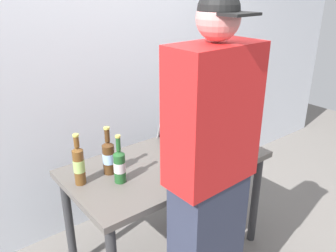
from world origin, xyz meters
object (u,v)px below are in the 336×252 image
Objects in this scene: beer_bottle_green at (120,165)px; person_figure at (210,182)px; beer_bottle_brown at (79,164)px; beer_bottle_amber at (109,156)px; laptop at (184,136)px.

person_figure reaches higher than beer_bottle_green.
beer_bottle_amber is (0.20, 0.00, -0.01)m from beer_bottle_brown.
laptop is 1.21× the size of beer_bottle_brown.
beer_bottle_brown is at bearing 146.97° from beer_bottle_green.
person_figure is (0.23, -0.51, 0.05)m from beer_bottle_green.
beer_bottle_amber is 0.13m from beer_bottle_green.
beer_bottle_brown is 0.17× the size of person_figure.
beer_bottle_amber is 0.17× the size of person_figure.
beer_bottle_brown is 0.77m from person_figure.
beer_bottle_amber reaches higher than beer_bottle_green.
beer_bottle_green is at bearing -90.42° from beer_bottle_amber.
laptop is 0.66m from beer_bottle_amber.
laptop is at bearing 3.66° from beer_bottle_brown.
person_figure is at bearing -56.29° from beer_bottle_brown.
beer_bottle_green is (-0.00, -0.13, -0.01)m from beer_bottle_amber.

